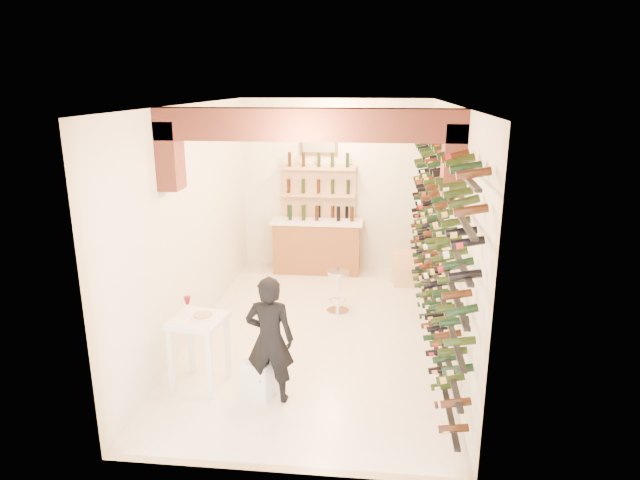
{
  "coord_description": "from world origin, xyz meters",
  "views": [
    {
      "loc": [
        0.79,
        -7.23,
        3.48
      ],
      "look_at": [
        0.0,
        0.3,
        1.3
      ],
      "focal_mm": 30.89,
      "sensor_mm": 36.0,
      "label": 1
    }
  ],
  "objects_px": {
    "tasting_table": "(198,330)",
    "white_stool": "(260,376)",
    "wine_rack": "(431,232)",
    "back_counter": "(317,244)",
    "chrome_barstool": "(338,288)",
    "person": "(270,340)",
    "crate_lower": "(407,276)"
  },
  "relations": [
    {
      "from": "tasting_table",
      "to": "person",
      "type": "relative_size",
      "value": 0.71
    },
    {
      "from": "wine_rack",
      "to": "person",
      "type": "relative_size",
      "value": 3.85
    },
    {
      "from": "crate_lower",
      "to": "wine_rack",
      "type": "bearing_deg",
      "value": -85.84
    },
    {
      "from": "back_counter",
      "to": "wine_rack",
      "type": "bearing_deg",
      "value": -55.34
    },
    {
      "from": "wine_rack",
      "to": "chrome_barstool",
      "type": "xyz_separation_m",
      "value": [
        -1.3,
        0.76,
        -1.16
      ]
    },
    {
      "from": "back_counter",
      "to": "chrome_barstool",
      "type": "bearing_deg",
      "value": -74.2
    },
    {
      "from": "person",
      "to": "crate_lower",
      "type": "xyz_separation_m",
      "value": [
        1.72,
        3.89,
        -0.59
      ]
    },
    {
      "from": "white_stool",
      "to": "person",
      "type": "xyz_separation_m",
      "value": [
        0.14,
        -0.09,
        0.52
      ]
    },
    {
      "from": "back_counter",
      "to": "white_stool",
      "type": "height_order",
      "value": "back_counter"
    },
    {
      "from": "back_counter",
      "to": "person",
      "type": "height_order",
      "value": "person"
    },
    {
      "from": "wine_rack",
      "to": "white_stool",
      "type": "bearing_deg",
      "value": -139.92
    },
    {
      "from": "wine_rack",
      "to": "tasting_table",
      "type": "distance_m",
      "value": 3.28
    },
    {
      "from": "back_counter",
      "to": "chrome_barstool",
      "type": "xyz_separation_m",
      "value": [
        0.53,
        -1.88,
        -0.14
      ]
    },
    {
      "from": "chrome_barstool",
      "to": "crate_lower",
      "type": "height_order",
      "value": "chrome_barstool"
    },
    {
      "from": "tasting_table",
      "to": "chrome_barstool",
      "type": "height_order",
      "value": "tasting_table"
    },
    {
      "from": "back_counter",
      "to": "crate_lower",
      "type": "height_order",
      "value": "back_counter"
    },
    {
      "from": "back_counter",
      "to": "white_stool",
      "type": "distance_m",
      "value": 4.36
    },
    {
      "from": "white_stool",
      "to": "crate_lower",
      "type": "relative_size",
      "value": 0.87
    },
    {
      "from": "chrome_barstool",
      "to": "back_counter",
      "type": "bearing_deg",
      "value": 105.8
    },
    {
      "from": "crate_lower",
      "to": "white_stool",
      "type": "bearing_deg",
      "value": -116.07
    },
    {
      "from": "tasting_table",
      "to": "back_counter",
      "type": "bearing_deg",
      "value": 86.36
    },
    {
      "from": "back_counter",
      "to": "person",
      "type": "xyz_separation_m",
      "value": [
        -0.04,
        -4.43,
        0.21
      ]
    },
    {
      "from": "back_counter",
      "to": "white_stool",
      "type": "bearing_deg",
      "value": -92.42
    },
    {
      "from": "tasting_table",
      "to": "white_stool",
      "type": "distance_m",
      "value": 0.9
    },
    {
      "from": "wine_rack",
      "to": "crate_lower",
      "type": "height_order",
      "value": "wine_rack"
    },
    {
      "from": "tasting_table",
      "to": "white_stool",
      "type": "relative_size",
      "value": 2.37
    },
    {
      "from": "wine_rack",
      "to": "back_counter",
      "type": "bearing_deg",
      "value": 124.66
    },
    {
      "from": "person",
      "to": "crate_lower",
      "type": "relative_size",
      "value": 2.9
    },
    {
      "from": "white_stool",
      "to": "chrome_barstool",
      "type": "distance_m",
      "value": 2.57
    },
    {
      "from": "person",
      "to": "tasting_table",
      "type": "bearing_deg",
      "value": -12.59
    },
    {
      "from": "white_stool",
      "to": "chrome_barstool",
      "type": "bearing_deg",
      "value": 73.75
    },
    {
      "from": "wine_rack",
      "to": "tasting_table",
      "type": "relative_size",
      "value": 5.42
    }
  ]
}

